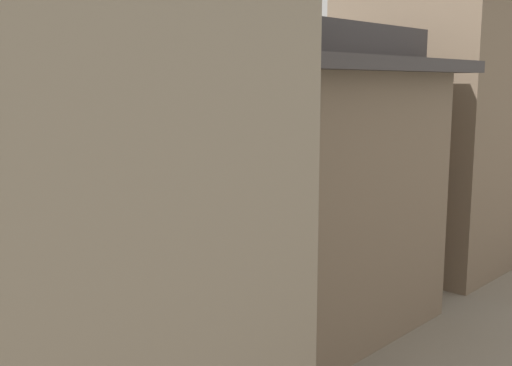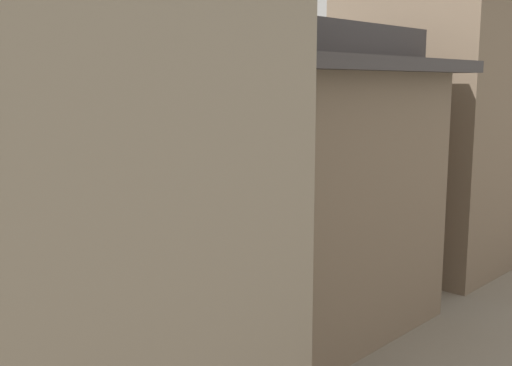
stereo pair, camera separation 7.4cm
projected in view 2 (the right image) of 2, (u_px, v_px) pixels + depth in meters
The scene contains 9 objects.
boat_moored_nearest at pixel (438, 153), 47.88m from camera, with size 2.36×5.05×0.76m.
boat_moored_third at pixel (506, 187), 33.11m from camera, with size 1.48×5.67×0.39m.
boat_moored_far at pixel (394, 219), 25.05m from camera, with size 1.50×4.54×0.56m.
boat_upstream_distant at pixel (449, 199), 28.96m from camera, with size 1.38×3.64×0.65m.
boat_crossing_west at pixel (192, 275), 17.75m from camera, with size 1.93×5.60×0.49m.
house_waterfront_second at pixel (2, 141), 7.36m from camera, with size 7.06×5.44×8.74m.
house_waterfront_tall at pixel (276, 184), 12.31m from camera, with size 5.48×6.89×6.14m.
house_waterfront_narrow at pixel (452, 107), 17.64m from camera, with size 5.38×7.38×8.74m.
mooring_post_dock_mid at pixel (145, 293), 13.62m from camera, with size 0.20×0.20×0.81m, color #473828.
Camera 2 is at (17.76, 5.29, 5.65)m, focal length 43.20 mm.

